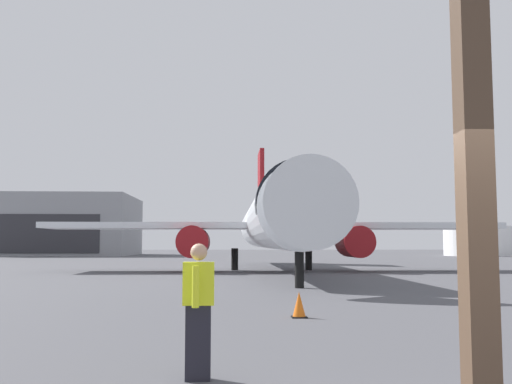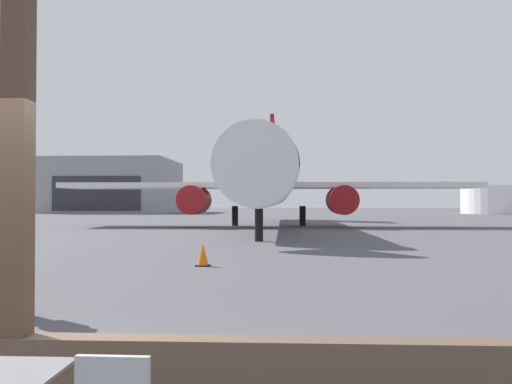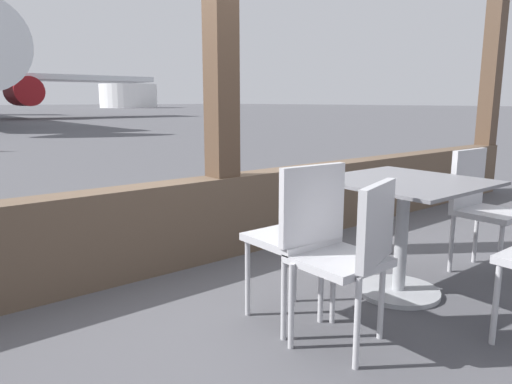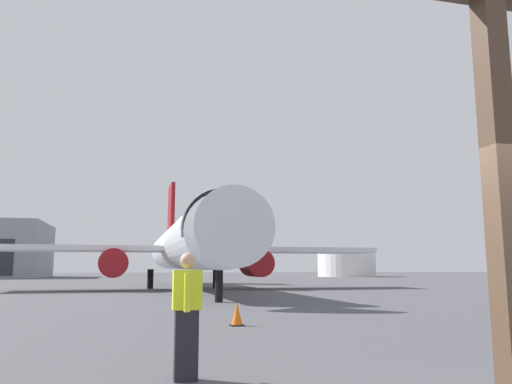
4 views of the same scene
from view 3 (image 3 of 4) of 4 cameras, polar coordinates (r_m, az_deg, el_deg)
name	(u,v)px [view 3 (image 3 of 4)]	position (r m, az deg, el deg)	size (l,w,h in m)	color
window_frame	(221,74)	(3.66, -4.23, 14.09)	(8.79, 0.24, 4.02)	brown
dining_table	(402,223)	(3.09, 17.26, -3.64)	(0.88, 0.88, 0.74)	slate
cafe_chair_window_right	(479,200)	(3.71, 25.41, -0.91)	(0.40, 0.40, 0.88)	#B2B2B7
cafe_chair_aisle_left	(300,229)	(2.53, 5.30, -4.46)	(0.42, 0.42, 0.90)	#B2B2B7
cafe_chair_aisle_right	(354,250)	(2.34, 11.80, -6.90)	(0.48, 0.48, 0.84)	#B2B2B7
fuel_storage_tank	(129,96)	(86.12, -15.16, 11.14)	(9.72, 9.72, 4.01)	white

